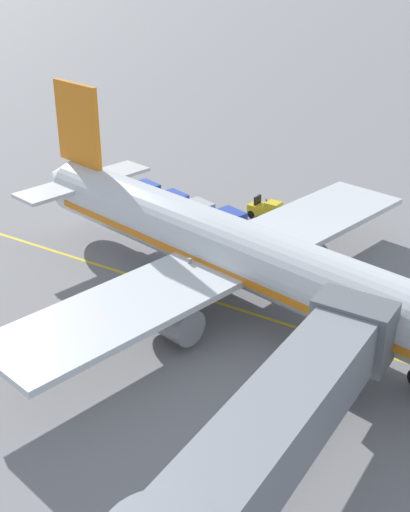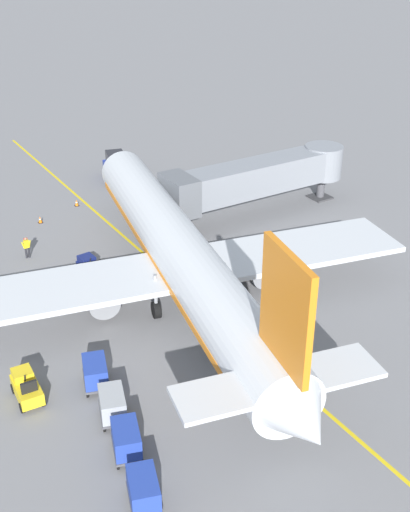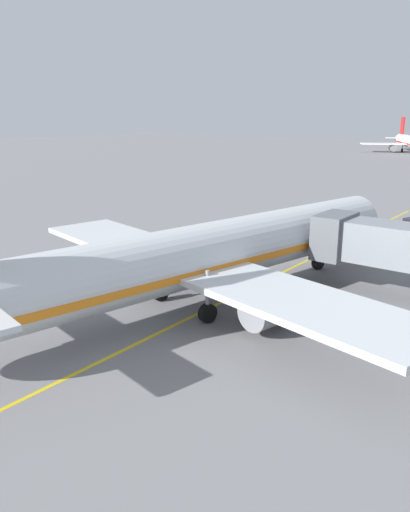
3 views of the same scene
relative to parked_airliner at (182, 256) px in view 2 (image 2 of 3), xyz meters
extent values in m
plane|color=slate|center=(0.69, 0.08, -3.19)|extent=(400.00, 400.00, 0.00)
cube|color=gold|center=(0.69, 0.08, -3.18)|extent=(0.24, 80.00, 0.01)
cylinder|color=silver|center=(0.06, 0.27, 0.10)|extent=(10.22, 32.07, 3.70)
cube|color=orange|center=(0.06, 0.27, -0.36)|extent=(9.73, 29.58, 0.44)
cone|color=silver|center=(3.61, 17.10, 0.10)|extent=(4.04, 3.10, 3.63)
cone|color=silver|center=(-3.53, -16.76, 0.40)|extent=(3.66, 3.39, 3.14)
cube|color=black|center=(3.23, 15.34, 0.75)|extent=(2.94, 1.65, 0.60)
cube|color=silver|center=(-0.15, -0.71, -0.55)|extent=(30.43, 11.28, 0.36)
cylinder|color=gray|center=(-5.37, 1.21, -1.80)|extent=(2.62, 3.54, 2.00)
cylinder|color=gray|center=(5.40, -1.06, -1.80)|extent=(2.62, 3.54, 2.00)
cube|color=orange|center=(-3.04, -14.41, 4.70)|extent=(1.22, 4.37, 5.50)
cube|color=silver|center=(-3.00, -14.21, 0.65)|extent=(10.32, 4.61, 0.24)
cylinder|color=black|center=(2.37, 11.23, -2.64)|extent=(0.67, 1.17, 1.10)
cylinder|color=gray|center=(2.37, 11.23, -1.09)|extent=(0.24, 0.24, 2.00)
cylinder|color=black|center=(-2.61, -1.22, -2.64)|extent=(0.67, 1.17, 1.10)
cylinder|color=gray|center=(-2.61, -1.22, -1.09)|extent=(0.24, 0.24, 2.00)
cylinder|color=black|center=(1.89, -2.16, -2.64)|extent=(0.67, 1.17, 1.10)
cylinder|color=gray|center=(1.89, -2.16, -1.09)|extent=(0.24, 0.24, 2.00)
cube|color=gray|center=(11.62, 8.45, 0.30)|extent=(15.48, 2.80, 2.60)
cube|color=slate|center=(4.68, 8.45, 0.30)|extent=(2.00, 3.50, 2.99)
cylinder|color=gray|center=(19.36, 8.45, 0.30)|extent=(3.36, 3.36, 2.86)
cylinder|color=#4C4C51|center=(19.36, 8.45, -2.09)|extent=(0.70, 0.70, 2.19)
cube|color=#38383A|center=(19.36, 8.45, -3.11)|extent=(1.80, 1.80, 0.16)
cube|color=#1E339E|center=(5.74, 22.58, -2.34)|extent=(3.28, 4.82, 0.90)
cube|color=black|center=(6.00, 23.53, -1.34)|extent=(2.08, 2.22, 1.10)
cube|color=#1E339E|center=(5.33, 21.09, -1.71)|extent=(2.09, 1.55, 0.36)
cylinder|color=black|center=(6.26, 20.95, -2.79)|extent=(0.55, 0.86, 0.80)
cylinder|color=black|center=(4.46, 21.44, -2.79)|extent=(0.55, 0.86, 0.80)
cylinder|color=black|center=(7.02, 23.71, -2.79)|extent=(0.55, 0.86, 0.80)
cylinder|color=black|center=(5.21, 24.20, -2.79)|extent=(0.55, 0.86, 0.80)
cube|color=gold|center=(-12.15, -4.64, -2.56)|extent=(1.33, 2.56, 0.70)
cube|color=gold|center=(-12.11, -3.95, -1.99)|extent=(1.07, 1.10, 0.44)
cube|color=black|center=(-12.18, -5.32, -1.89)|extent=(0.85, 0.20, 0.64)
cylinder|color=black|center=(-12.14, -4.51, -1.91)|extent=(0.09, 0.27, 0.54)
cylinder|color=black|center=(-12.64, -3.74, -2.91)|extent=(0.23, 0.57, 0.56)
cylinder|color=black|center=(-11.56, -3.79, -2.91)|extent=(0.23, 0.57, 0.56)
cylinder|color=black|center=(-12.73, -5.48, -2.91)|extent=(0.23, 0.57, 0.56)
cylinder|color=black|center=(-11.65, -5.54, -2.91)|extent=(0.23, 0.57, 0.56)
cube|color=navy|center=(-4.09, 5.72, -2.56)|extent=(1.41, 2.60, 0.70)
cube|color=navy|center=(-4.15, 6.41, -1.99)|extent=(1.11, 1.14, 0.44)
cube|color=black|center=(-4.03, 5.04, -1.89)|extent=(0.85, 0.23, 0.64)
cylinder|color=black|center=(-4.10, 5.85, -1.91)|extent=(0.10, 0.27, 0.54)
cylinder|color=black|center=(-4.70, 6.55, -2.91)|extent=(0.25, 0.58, 0.56)
cylinder|color=black|center=(-3.63, 6.64, -2.91)|extent=(0.25, 0.58, 0.56)
cylinder|color=black|center=(-4.55, 4.80, -2.91)|extent=(0.25, 0.58, 0.56)
cylinder|color=black|center=(-3.47, 4.90, -2.91)|extent=(0.25, 0.58, 0.56)
cube|color=#4C4C51|center=(-8.62, -5.53, -2.77)|extent=(1.91, 2.49, 0.12)
cube|color=#233D9E|center=(-8.62, -5.53, -2.16)|extent=(1.82, 2.37, 1.10)
cylinder|color=#4C4C51|center=(-8.18, -4.15, -2.78)|extent=(0.28, 0.69, 0.07)
cylinder|color=black|center=(-8.90, -4.58, -3.01)|extent=(0.22, 0.38, 0.36)
cylinder|color=black|center=(-7.85, -4.92, -3.01)|extent=(0.22, 0.38, 0.36)
cylinder|color=black|center=(-9.40, -6.15, -3.01)|extent=(0.22, 0.38, 0.36)
cylinder|color=black|center=(-8.35, -6.49, -3.01)|extent=(0.22, 0.38, 0.36)
cube|color=#4C4C51|center=(-8.92, -8.40, -2.77)|extent=(1.91, 2.49, 0.12)
cube|color=#999EA3|center=(-8.92, -8.40, -2.16)|extent=(1.82, 2.37, 1.10)
cylinder|color=#4C4C51|center=(-8.48, -7.02, -2.78)|extent=(0.28, 0.69, 0.07)
cylinder|color=black|center=(-9.19, -7.45, -3.01)|extent=(0.22, 0.38, 0.36)
cylinder|color=black|center=(-8.14, -7.79, -3.01)|extent=(0.22, 0.38, 0.36)
cylinder|color=black|center=(-9.70, -9.02, -3.01)|extent=(0.22, 0.38, 0.36)
cylinder|color=black|center=(-8.65, -9.36, -3.01)|extent=(0.22, 0.38, 0.36)
cube|color=#4C4C51|center=(-9.39, -11.01, -2.77)|extent=(1.91, 2.49, 0.12)
cube|color=#233D9E|center=(-9.39, -11.01, -2.16)|extent=(1.82, 2.37, 1.10)
cylinder|color=#4C4C51|center=(-8.95, -9.63, -2.78)|extent=(0.28, 0.69, 0.07)
cylinder|color=black|center=(-9.67, -10.06, -3.01)|extent=(0.22, 0.38, 0.36)
cylinder|color=black|center=(-8.61, -10.40, -3.01)|extent=(0.22, 0.38, 0.36)
cylinder|color=black|center=(-10.17, -11.63, -3.01)|extent=(0.22, 0.38, 0.36)
cylinder|color=black|center=(-9.12, -11.97, -3.01)|extent=(0.22, 0.38, 0.36)
cube|color=#4C4C51|center=(-10.08, -14.16, -2.77)|extent=(1.91, 2.49, 0.12)
cube|color=#233D9E|center=(-10.08, -14.16, -2.16)|extent=(1.82, 2.37, 1.10)
cylinder|color=#4C4C51|center=(-9.64, -12.78, -2.78)|extent=(0.28, 0.69, 0.07)
cylinder|color=black|center=(-10.36, -13.20, -3.01)|extent=(0.22, 0.38, 0.36)
cylinder|color=black|center=(-9.30, -13.54, -3.01)|extent=(0.22, 0.38, 0.36)
cylinder|color=#232328|center=(-6.91, 11.09, -2.76)|extent=(0.15, 0.15, 0.85)
cylinder|color=#232328|center=(-7.11, 11.10, -2.76)|extent=(0.15, 0.15, 0.85)
cube|color=yellow|center=(-7.01, 11.10, -2.04)|extent=(0.39, 0.25, 0.60)
cylinder|color=yellow|center=(-6.76, 11.09, -2.09)|extent=(0.22, 0.10, 0.57)
cylinder|color=yellow|center=(-7.26, 11.10, -2.09)|extent=(0.22, 0.10, 0.57)
sphere|color=#997051|center=(-7.01, 11.10, -1.61)|extent=(0.22, 0.22, 0.22)
cube|color=red|center=(-7.01, 11.10, -1.59)|extent=(0.27, 0.09, 0.10)
cube|color=black|center=(-4.14, 16.63, -3.17)|extent=(0.36, 0.36, 0.04)
cone|color=orange|center=(-4.14, 16.63, -2.87)|extent=(0.30, 0.30, 0.55)
cylinder|color=white|center=(-4.14, 16.63, -2.84)|extent=(0.21, 0.21, 0.06)
cube|color=black|center=(-0.20, 18.39, -3.17)|extent=(0.36, 0.36, 0.04)
cone|color=orange|center=(-0.20, 18.39, -2.87)|extent=(0.30, 0.30, 0.55)
cylinder|color=white|center=(-0.20, 18.39, -2.84)|extent=(0.21, 0.21, 0.06)
camera|label=1|loc=(29.39, 16.25, 16.34)|focal=46.36mm
camera|label=2|loc=(-18.30, -32.49, 19.67)|focal=45.40mm
camera|label=3|loc=(18.27, -23.74, 8.41)|focal=35.82mm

